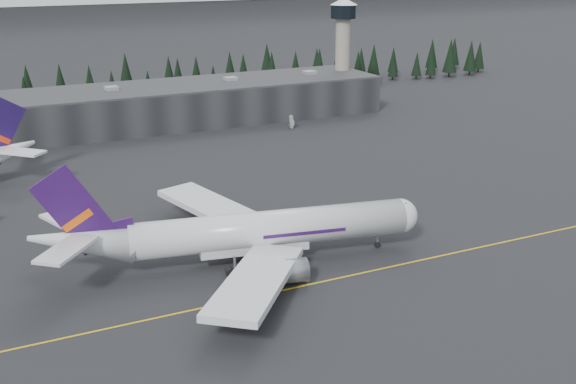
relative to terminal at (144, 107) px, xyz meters
name	(u,v)px	position (x,y,z in m)	size (l,w,h in m)	color
ground	(338,273)	(0.00, -125.00, -6.30)	(1400.00, 1400.00, 0.00)	black
taxiline	(344,277)	(0.00, -127.00, -6.29)	(400.00, 0.40, 0.02)	gold
terminal	(144,107)	(0.00, 0.00, 0.00)	(160.00, 30.00, 12.60)	black
control_tower	(343,40)	(75.00, 3.00, 17.11)	(10.00, 10.00, 37.70)	gray
treeline	(117,85)	(0.00, 37.00, 1.20)	(360.00, 20.00, 15.00)	black
jet_main	(237,233)	(-14.23, -113.28, -0.42)	(70.23, 64.24, 20.84)	silver
gse_vehicle_a	(1,155)	(-45.67, -18.80, -5.62)	(2.24, 4.87, 1.35)	white
gse_vehicle_b	(292,126)	(41.33, -23.58, -5.58)	(1.71, 4.25, 1.45)	silver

